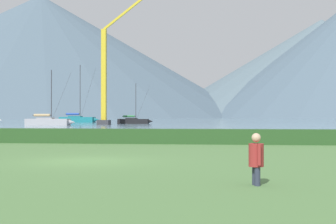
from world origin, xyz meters
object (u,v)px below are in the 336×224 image
sailboat_slip_4 (48,121)px  person_seated_viewer (256,157)px  sailboat_slip_2 (134,121)px  sailboat_slip_1 (78,119)px  dock_crane (106,79)px

sailboat_slip_4 → person_seated_viewer: sailboat_slip_4 is taller
sailboat_slip_4 → person_seated_viewer: size_ratio=6.93×
sailboat_slip_4 → person_seated_viewer: bearing=-68.3°
sailboat_slip_2 → sailboat_slip_1: bearing=135.1°
sailboat_slip_2 → person_seated_viewer: 79.42m
person_seated_viewer → dock_crane: 72.48m
sailboat_slip_1 → person_seated_viewer: (32.49, -91.20, -0.05)m
sailboat_slip_2 → sailboat_slip_4: sailboat_slip_4 is taller
sailboat_slip_1 → person_seated_viewer: bearing=-69.7°
sailboat_slip_2 → person_seated_viewer: sailboat_slip_2 is taller
sailboat_slip_2 → dock_crane: 11.44m
sailboat_slip_1 → sailboat_slip_2: (14.93, -13.75, -0.19)m
sailboat_slip_2 → sailboat_slip_4: bearing=-125.6°
sailboat_slip_2 → sailboat_slip_4: 19.09m
sailboat_slip_1 → sailboat_slip_4: size_ratio=1.44×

